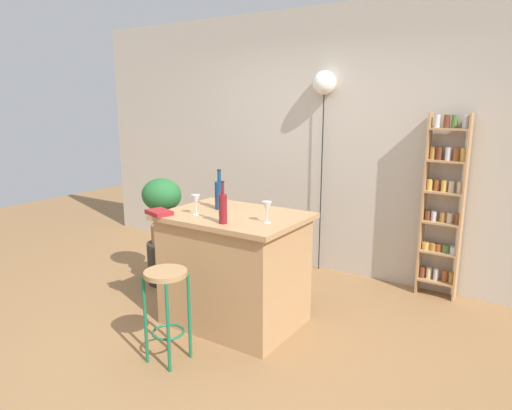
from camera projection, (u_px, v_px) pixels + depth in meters
ground at (213, 336)px, 3.68m from camera, size 12.00×12.00×0.00m
back_wall at (323, 143)px, 4.97m from camera, size 6.40×0.10×2.80m
kitchen_counter at (235, 269)px, 3.82m from camera, size 1.13×0.84×0.94m
bar_stool at (167, 296)px, 3.23m from camera, size 0.30×0.30×0.68m
spice_shelf at (443, 206)px, 4.26m from camera, size 0.36×0.15×1.74m
plant_stool at (165, 263)px, 4.73m from camera, size 0.35×0.35×0.43m
potted_plant at (162, 202)px, 4.59m from camera, size 0.41×0.37×0.66m
bottle_spirits_clear at (223, 208)px, 3.40m from camera, size 0.06×0.06×0.32m
bottle_soda_blue at (219, 194)px, 3.86m from camera, size 0.08×0.08×0.34m
wine_glass_left at (196, 201)px, 3.67m from camera, size 0.07×0.07×0.16m
wine_glass_center at (267, 208)px, 3.42m from camera, size 0.07×0.07×0.16m
cookbook at (159, 212)px, 3.70m from camera, size 0.24×0.20×0.03m
pendant_globe_light at (324, 85)px, 4.72m from camera, size 0.25×0.25×2.15m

